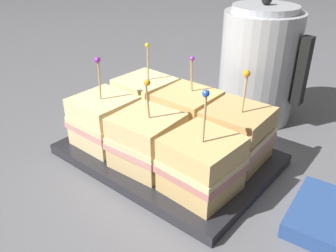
# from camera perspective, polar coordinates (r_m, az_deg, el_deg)

# --- Properties ---
(ground_plane) EXTENTS (6.00, 6.00, 0.00)m
(ground_plane) POSITION_cam_1_polar(r_m,az_deg,el_deg) (0.65, 0.00, -5.19)
(ground_plane) COLOR slate
(serving_platter) EXTENTS (0.35, 0.25, 0.02)m
(serving_platter) POSITION_cam_1_polar(r_m,az_deg,el_deg) (0.64, 0.00, -4.52)
(serving_platter) COLOR #232328
(serving_platter) RESTS_ON ground_plane
(sandwich_front_left) EXTENTS (0.10, 0.10, 0.16)m
(sandwich_front_left) POSITION_cam_1_polar(r_m,az_deg,el_deg) (0.65, -10.16, 0.89)
(sandwich_front_left) COLOR beige
(sandwich_front_left) RESTS_ON serving_platter
(sandwich_front_center) EXTENTS (0.11, 0.11, 0.15)m
(sandwich_front_center) POSITION_cam_1_polar(r_m,az_deg,el_deg) (0.58, -3.29, -2.38)
(sandwich_front_center) COLOR #DBB77A
(sandwich_front_center) RESTS_ON serving_platter
(sandwich_front_right) EXTENTS (0.11, 0.11, 0.17)m
(sandwich_front_right) POSITION_cam_1_polar(r_m,az_deg,el_deg) (0.52, 5.43, -6.19)
(sandwich_front_right) COLOR tan
(sandwich_front_right) RESTS_ON serving_platter
(sandwich_back_left) EXTENTS (0.10, 0.11, 0.16)m
(sandwich_back_left) POSITION_cam_1_polar(r_m,az_deg,el_deg) (0.71, -3.65, 4.03)
(sandwich_back_left) COLOR beige
(sandwich_back_left) RESTS_ON serving_platter
(sandwich_back_center) EXTENTS (0.10, 0.10, 0.16)m
(sandwich_back_center) POSITION_cam_1_polar(r_m,az_deg,el_deg) (0.65, 3.21, 1.53)
(sandwich_back_center) COLOR tan
(sandwich_back_center) RESTS_ON serving_platter
(sandwich_back_right) EXTENTS (0.10, 0.11, 0.16)m
(sandwich_back_right) POSITION_cam_1_polar(r_m,az_deg,el_deg) (0.60, 10.89, -1.39)
(sandwich_back_right) COLOR tan
(sandwich_back_right) RESTS_ON serving_platter
(kettle_steel) EXTENTS (0.18, 0.16, 0.26)m
(kettle_steel) POSITION_cam_1_polar(r_m,az_deg,el_deg) (0.77, 14.38, 9.44)
(kettle_steel) COLOR #B7BABF
(kettle_steel) RESTS_ON ground_plane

